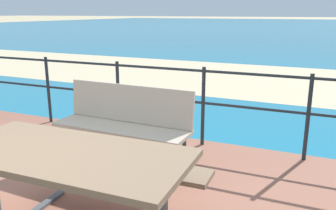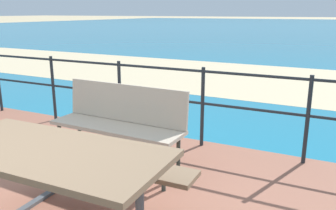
% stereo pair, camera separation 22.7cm
% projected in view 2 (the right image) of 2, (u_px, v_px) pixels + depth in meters
% --- Properties ---
extents(sea_water, '(90.00, 90.00, 0.01)m').
position_uv_depth(sea_water, '(324.00, 28.00, 37.13)').
color(sea_water, teal).
rests_on(sea_water, ground).
extents(beach_strip, '(54.09, 5.95, 0.01)m').
position_uv_depth(beach_strip, '(251.00, 78.00, 8.95)').
color(beach_strip, beige).
rests_on(beach_strip, ground).
extents(picnic_table, '(1.55, 1.39, 0.77)m').
position_uv_depth(picnic_table, '(51.00, 176.00, 2.21)').
color(picnic_table, '#7A6047').
rests_on(picnic_table, patio_paving).
extents(park_bench, '(1.43, 0.46, 0.87)m').
position_uv_depth(park_bench, '(120.00, 118.00, 3.57)').
color(park_bench, tan).
rests_on(park_bench, patio_paving).
extents(railing_fence, '(5.94, 0.04, 0.97)m').
position_uv_depth(railing_fence, '(159.00, 92.00, 4.42)').
color(railing_fence, '#1E2328').
rests_on(railing_fence, patio_paving).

